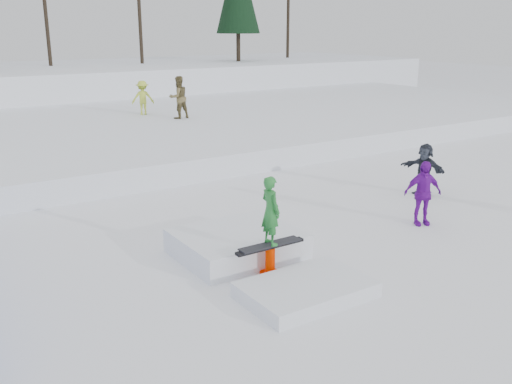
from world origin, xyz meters
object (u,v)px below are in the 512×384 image
spectator_dark (424,169)px  walker_olive (179,97)px  walker_ygreen (143,98)px  spectator_purple (423,193)px  jib_rail_feature (255,252)px

spectator_dark → walker_olive: bearing=178.8°
walker_ygreen → spectator_purple: walker_ygreen is taller
walker_olive → jib_rail_feature: bearing=65.3°
spectator_dark → spectator_purple: bearing=-59.4°
walker_olive → walker_ygreen: size_ratio=1.20×
walker_ygreen → spectator_dark: 15.21m
walker_olive → walker_ygreen: (-0.94, 2.00, -0.16)m
walker_olive → walker_ygreen: bearing=-69.5°
walker_ygreen → spectator_dark: (2.81, -14.93, -0.82)m
walker_ygreen → jib_rail_feature: bearing=96.1°
spectator_purple → walker_ygreen: bearing=116.8°
walker_ygreen → walker_olive: bearing=136.0°
spectator_dark → jib_rail_feature: bearing=-86.3°
spectator_purple → jib_rail_feature: 5.08m
spectator_dark → jib_rail_feature: (-7.20, -1.67, -0.49)m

